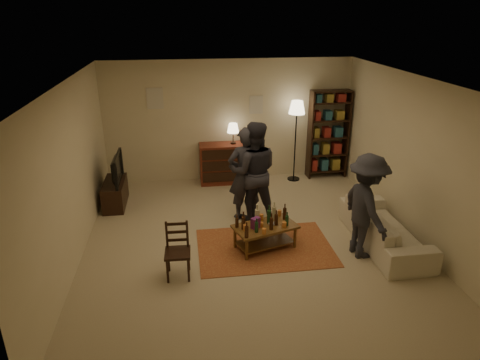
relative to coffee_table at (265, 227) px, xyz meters
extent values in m
plane|color=#C6B793|center=(-0.19, 0.25, -0.38)|extent=(6.00, 6.00, 0.00)
plane|color=beige|center=(-0.19, 3.25, 0.97)|extent=(5.50, 0.00, 5.50)
plane|color=beige|center=(-2.94, 0.25, 0.97)|extent=(0.00, 6.00, 6.00)
plane|color=beige|center=(2.56, 0.25, 0.97)|extent=(0.00, 6.00, 6.00)
plane|color=beige|center=(-0.19, -2.75, 0.97)|extent=(5.50, 0.00, 5.50)
plane|color=white|center=(-0.19, 0.25, 2.32)|extent=(6.00, 6.00, 0.00)
cube|color=beige|center=(-1.79, 3.23, 1.52)|extent=(0.35, 0.03, 0.45)
cube|color=beige|center=(0.41, 3.23, 1.32)|extent=(0.30, 0.03, 0.40)
cube|color=#943C20|center=(0.01, 0.00, -0.37)|extent=(2.20, 1.50, 0.01)
cube|color=brown|center=(0.01, 0.00, 0.01)|extent=(1.13, 0.83, 0.04)
cube|color=brown|center=(0.01, 0.00, -0.27)|extent=(1.00, 0.71, 0.02)
cylinder|color=brown|center=(-0.34, -0.34, -0.19)|extent=(0.05, 0.05, 0.37)
cylinder|color=brown|center=(0.50, -0.07, -0.19)|extent=(0.05, 0.05, 0.37)
cylinder|color=brown|center=(-0.48, 0.07, -0.19)|extent=(0.05, 0.05, 0.37)
cylinder|color=brown|center=(0.37, 0.34, -0.19)|extent=(0.05, 0.05, 0.37)
cylinder|color=orange|center=(-0.33, -0.11, 0.08)|extent=(0.07, 0.07, 0.10)
cylinder|color=orange|center=(-0.06, -0.26, 0.08)|extent=(0.07, 0.07, 0.09)
cylinder|color=orange|center=(-0.02, 0.19, 0.09)|extent=(0.07, 0.07, 0.11)
cylinder|color=orange|center=(0.30, -0.09, 0.08)|extent=(0.07, 0.07, 0.09)
cylinder|color=orange|center=(0.32, 0.32, 0.08)|extent=(0.07, 0.07, 0.10)
cylinder|color=orange|center=(-0.06, -0.03, 0.07)|extent=(0.06, 0.06, 0.08)
cube|color=#7C2F83|center=(-0.17, -0.04, 0.12)|extent=(0.17, 0.15, 0.18)
cylinder|color=gray|center=(0.13, 0.02, 0.05)|extent=(0.12, 0.12, 0.03)
cube|color=black|center=(-1.41, -0.62, 0.02)|extent=(0.38, 0.38, 0.04)
cylinder|color=black|center=(-1.56, -0.77, -0.19)|extent=(0.04, 0.04, 0.39)
cylinder|color=black|center=(-1.26, -0.78, -0.19)|extent=(0.04, 0.04, 0.39)
cylinder|color=black|center=(-1.55, -0.47, -0.19)|extent=(0.04, 0.04, 0.39)
cylinder|color=black|center=(-1.25, -0.48, -0.19)|extent=(0.04, 0.04, 0.39)
cube|color=black|center=(-1.40, -0.47, 0.25)|extent=(0.30, 0.04, 0.44)
cube|color=black|center=(-2.64, 2.05, -0.13)|extent=(0.40, 1.00, 0.50)
imported|color=black|center=(-2.62, 2.05, 0.40)|extent=(0.13, 0.97, 0.56)
cube|color=maroon|center=(-0.39, 2.97, 0.07)|extent=(1.00, 0.48, 0.90)
cube|color=black|center=(-0.39, 2.72, -0.16)|extent=(0.92, 0.02, 0.22)
cube|color=black|center=(-0.39, 2.72, 0.10)|extent=(0.92, 0.02, 0.22)
cube|color=black|center=(-0.39, 2.72, 0.36)|extent=(0.92, 0.02, 0.22)
cylinder|color=black|center=(-0.14, 2.97, 0.54)|extent=(0.12, 0.12, 0.04)
cylinder|color=black|center=(-0.14, 2.97, 0.67)|extent=(0.02, 0.02, 0.22)
cone|color=#FFE5B2|center=(-0.14, 2.97, 0.88)|extent=(0.26, 0.26, 0.20)
cube|color=black|center=(1.63, 3.03, 0.62)|extent=(0.04, 0.34, 2.00)
cube|color=black|center=(2.49, 3.03, 0.62)|extent=(0.04, 0.34, 2.00)
cube|color=black|center=(2.06, 3.03, -0.23)|extent=(0.90, 0.34, 0.03)
cube|color=black|center=(2.06, 3.03, 0.17)|extent=(0.90, 0.34, 0.03)
cube|color=black|center=(2.06, 3.03, 0.57)|extent=(0.90, 0.34, 0.03)
cube|color=black|center=(2.06, 3.03, 0.97)|extent=(0.90, 0.34, 0.03)
cube|color=black|center=(2.06, 3.03, 1.37)|extent=(0.90, 0.34, 0.03)
cube|color=black|center=(2.06, 3.03, 1.62)|extent=(0.90, 0.34, 0.03)
cube|color=maroon|center=(1.76, 3.03, -0.08)|extent=(0.12, 0.22, 0.26)
cube|color=#255C71|center=(2.01, 3.03, -0.08)|extent=(0.15, 0.22, 0.26)
cube|color=olive|center=(2.28, 3.03, -0.08)|extent=(0.18, 0.22, 0.26)
cube|color=#255C71|center=(1.76, 3.03, 0.31)|extent=(0.12, 0.22, 0.24)
cube|color=olive|center=(2.01, 3.03, 0.31)|extent=(0.15, 0.22, 0.24)
cube|color=maroon|center=(2.28, 3.03, 0.31)|extent=(0.18, 0.22, 0.24)
cube|color=olive|center=(1.76, 3.03, 0.70)|extent=(0.12, 0.22, 0.22)
cube|color=maroon|center=(2.01, 3.03, 0.70)|extent=(0.15, 0.22, 0.22)
cube|color=#255C71|center=(2.28, 3.03, 0.70)|extent=(0.18, 0.22, 0.22)
cube|color=maroon|center=(1.76, 3.03, 1.09)|extent=(0.12, 0.22, 0.20)
cube|color=#255C71|center=(2.01, 3.03, 1.09)|extent=(0.15, 0.22, 0.20)
cube|color=olive|center=(2.28, 3.03, 1.09)|extent=(0.18, 0.22, 0.20)
cube|color=#255C71|center=(1.76, 3.03, 1.48)|extent=(0.12, 0.22, 0.18)
cube|color=olive|center=(2.01, 3.03, 1.48)|extent=(0.15, 0.22, 0.18)
cube|color=maroon|center=(2.28, 3.03, 1.48)|extent=(0.18, 0.22, 0.18)
cylinder|color=black|center=(1.25, 2.90, -0.36)|extent=(0.28, 0.28, 0.03)
cylinder|color=black|center=(1.25, 2.90, 0.44)|extent=(0.03, 0.03, 1.64)
cone|color=#FFE5B2|center=(1.25, 2.90, 1.31)|extent=(0.36, 0.36, 0.28)
imported|color=beige|center=(2.01, -0.15, -0.08)|extent=(0.81, 2.08, 0.61)
imported|color=#2A2A32|center=(-0.15, 1.14, 0.50)|extent=(0.70, 0.51, 1.76)
imported|color=#27272F|center=(0.00, 1.10, 0.55)|extent=(0.98, 0.80, 1.87)
imported|color=#292A31|center=(1.51, -0.40, 0.47)|extent=(0.74, 1.15, 1.69)
camera|label=1|loc=(-1.25, -6.04, 3.32)|focal=32.00mm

